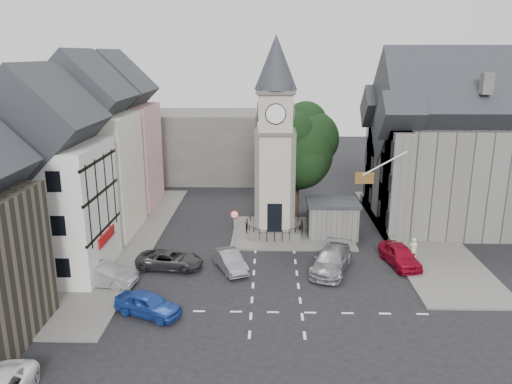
{
  "coord_description": "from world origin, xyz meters",
  "views": [
    {
      "loc": [
        -0.53,
        -32.07,
        14.79
      ],
      "look_at": [
        -1.48,
        5.0,
        4.48
      ],
      "focal_mm": 35.0,
      "sensor_mm": 36.0,
      "label": 1
    }
  ],
  "objects_px": {
    "car_east_red": "(400,255)",
    "pedestrian": "(413,249)",
    "car_west_blue": "(148,304)",
    "clock_tower": "(275,139)",
    "stone_shelter": "(332,218)"
  },
  "relations": [
    {
      "from": "car_east_red",
      "to": "pedestrian",
      "type": "height_order",
      "value": "pedestrian"
    },
    {
      "from": "car_west_blue",
      "to": "pedestrian",
      "type": "relative_size",
      "value": 2.35
    },
    {
      "from": "clock_tower",
      "to": "car_west_blue",
      "type": "relative_size",
      "value": 3.97
    },
    {
      "from": "car_west_blue",
      "to": "pedestrian",
      "type": "xyz_separation_m",
      "value": [
        17.71,
        8.53,
        0.17
      ]
    },
    {
      "from": "stone_shelter",
      "to": "car_east_red",
      "type": "xyz_separation_m",
      "value": [
        4.2,
        -5.9,
        -0.79
      ]
    },
    {
      "from": "clock_tower",
      "to": "car_east_red",
      "type": "xyz_separation_m",
      "value": [
        9.0,
        -6.39,
        -7.36
      ]
    },
    {
      "from": "clock_tower",
      "to": "stone_shelter",
      "type": "xyz_separation_m",
      "value": [
        4.8,
        -0.49,
        -6.57
      ]
    },
    {
      "from": "car_west_blue",
      "to": "car_east_red",
      "type": "distance_m",
      "value": 18.17
    },
    {
      "from": "car_west_blue",
      "to": "pedestrian",
      "type": "distance_m",
      "value": 19.65
    },
    {
      "from": "car_east_red",
      "to": "pedestrian",
      "type": "bearing_deg",
      "value": 26.56
    },
    {
      "from": "car_east_red",
      "to": "pedestrian",
      "type": "distance_m",
      "value": 1.52
    },
    {
      "from": "clock_tower",
      "to": "pedestrian",
      "type": "bearing_deg",
      "value": -28.17
    },
    {
      "from": "pedestrian",
      "to": "car_east_red",
      "type": "bearing_deg",
      "value": 40.97
    },
    {
      "from": "stone_shelter",
      "to": "car_east_red",
      "type": "bearing_deg",
      "value": -54.53
    },
    {
      "from": "clock_tower",
      "to": "stone_shelter",
      "type": "distance_m",
      "value": 8.15
    }
  ]
}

